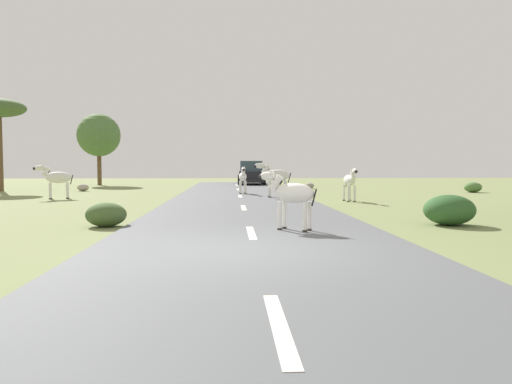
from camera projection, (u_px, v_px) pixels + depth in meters
ground_plane at (250, 252)px, 8.40m from camera, size 90.00×90.00×0.00m
road at (256, 250)px, 8.41m from camera, size 6.00×64.00×0.05m
lane_markings at (260, 260)px, 7.41m from camera, size 0.16×56.00×0.01m
zebra_0 at (243, 177)px, 24.21m from camera, size 0.41×1.49×1.40m
zebra_1 at (56, 178)px, 21.23m from camera, size 1.62×0.73×1.57m
zebra_2 at (350, 181)px, 19.75m from camera, size 0.44×1.53×1.44m
zebra_3 at (275, 176)px, 21.67m from camera, size 1.72×0.48×1.62m
zebra_4 at (291, 194)px, 10.82m from camera, size 1.31×0.97×1.38m
car_0 at (251, 174)px, 36.03m from camera, size 2.06×4.36×1.74m
tree_0 at (99, 135)px, 35.15m from camera, size 3.12×3.12×5.25m
bush_0 at (473, 187)px, 26.23m from camera, size 0.94×0.85×0.57m
bush_1 at (106, 215)px, 11.80m from camera, size 1.00×0.90×0.60m
bush_2 at (449, 210)px, 12.09m from camera, size 1.29×1.16×0.77m
rock_0 at (310, 186)px, 30.39m from camera, size 0.57×0.55×0.36m
rock_1 at (83, 188)px, 27.46m from camera, size 0.66×0.48×0.41m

